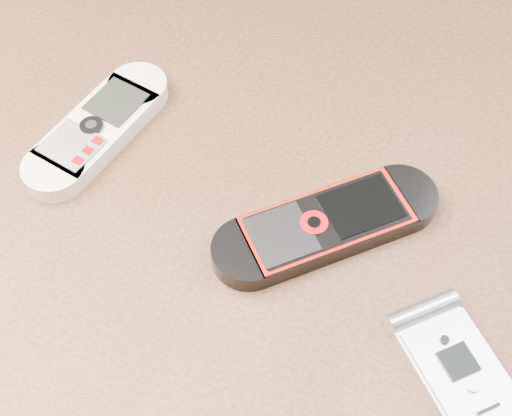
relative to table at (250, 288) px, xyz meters
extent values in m
cube|color=black|center=(0.00, 0.00, 0.09)|extent=(1.20, 0.80, 0.03)
cube|color=black|center=(-0.54, 0.34, -0.29)|extent=(0.06, 0.06, 0.71)
cube|color=silver|center=(-0.13, 0.02, 0.11)|extent=(0.06, 0.14, 0.02)
cube|color=black|center=(0.05, 0.01, 0.11)|extent=(0.14, 0.15, 0.02)
cube|color=silver|center=(0.16, -0.05, 0.11)|extent=(0.10, 0.09, 0.01)
camera|label=1|loc=(0.12, -0.25, 0.51)|focal=50.00mm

